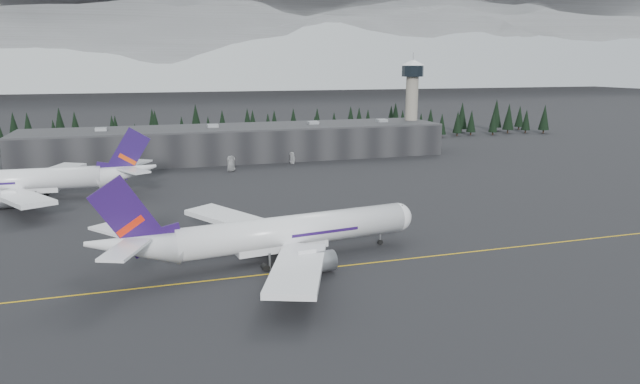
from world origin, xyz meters
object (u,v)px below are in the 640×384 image
object	(u,v)px
jet_main	(268,235)
jet_parked	(33,180)
terminal	(239,143)
gse_vehicle_a	(231,169)
control_tower	(412,95)
gse_vehicle_b	(293,162)

from	to	relation	value
jet_main	jet_parked	size ratio (longest dim) A/B	0.97
terminal	gse_vehicle_a	size ratio (longest dim) A/B	29.08
terminal	jet_parked	xyz separation A→B (m)	(-65.05, -52.14, -0.93)
jet_main	jet_parked	distance (m)	84.70
terminal	jet_main	bearing A→B (deg)	-97.07
control_tower	gse_vehicle_b	bearing A→B (deg)	-160.10
jet_parked	gse_vehicle_a	bearing A→B (deg)	-153.72
control_tower	gse_vehicle_a	distance (m)	90.55
control_tower	gse_vehicle_b	size ratio (longest dim) A/B	8.45
gse_vehicle_a	terminal	bearing A→B (deg)	60.19
jet_main	gse_vehicle_a	size ratio (longest dim) A/B	11.43
control_tower	gse_vehicle_a	xyz separation A→B (m)	(-82.52, -29.64, -22.64)
terminal	gse_vehicle_a	world-z (taller)	terminal
control_tower	jet_main	size ratio (longest dim) A/B	0.60
terminal	control_tower	xyz separation A→B (m)	(75.00, 3.00, 17.11)
gse_vehicle_b	jet_parked	bearing A→B (deg)	-97.72
jet_main	control_tower	bearing A→B (deg)	46.59
terminal	gse_vehicle_a	xyz separation A→B (m)	(-7.52, -26.64, -5.54)
gse_vehicle_a	gse_vehicle_b	size ratio (longest dim) A/B	1.23
control_tower	jet_main	world-z (taller)	control_tower
control_tower	jet_main	distance (m)	153.80
terminal	control_tower	distance (m)	76.98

